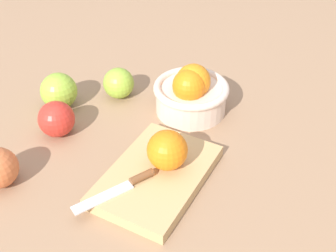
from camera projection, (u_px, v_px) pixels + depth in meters
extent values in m
plane|color=#997556|center=(129.00, 130.00, 0.93)|extent=(2.40, 2.40, 0.00)
cylinder|color=beige|center=(191.00, 99.00, 0.97)|extent=(0.15, 0.15, 0.06)
torus|color=beige|center=(191.00, 88.00, 0.95)|extent=(0.16, 0.16, 0.02)
sphere|color=orange|center=(189.00, 86.00, 0.93)|extent=(0.07, 0.07, 0.07)
sphere|color=orange|center=(193.00, 81.00, 0.94)|extent=(0.07, 0.07, 0.07)
cube|color=tan|center=(157.00, 176.00, 0.81)|extent=(0.27, 0.21, 0.02)
sphere|color=orange|center=(167.00, 150.00, 0.79)|extent=(0.07, 0.07, 0.07)
cube|color=silver|center=(103.00, 197.00, 0.75)|extent=(0.10, 0.09, 0.00)
cylinder|color=brown|center=(142.00, 177.00, 0.78)|extent=(0.04, 0.04, 0.01)
sphere|color=#8EB738|center=(59.00, 91.00, 0.97)|extent=(0.08, 0.08, 0.08)
sphere|color=#8EB738|center=(119.00, 83.00, 1.01)|extent=(0.07, 0.07, 0.07)
sphere|color=red|center=(56.00, 119.00, 0.90)|extent=(0.07, 0.07, 0.07)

